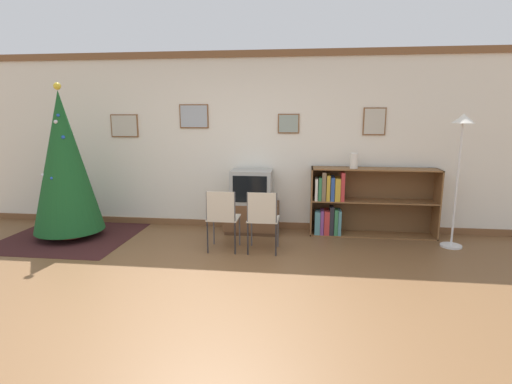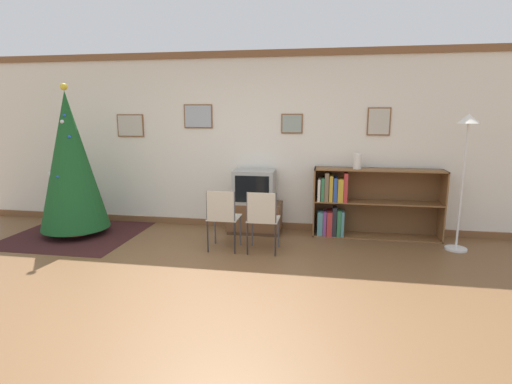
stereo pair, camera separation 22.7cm
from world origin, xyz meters
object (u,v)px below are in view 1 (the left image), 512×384
object	(u,v)px
tv_console	(252,217)
christmas_tree	(64,163)
vase	(354,161)
television	(252,187)
folding_chair_left	(222,216)
folding_chair_right	(263,218)
bookshelf	(351,202)
standing_lamp	(461,146)

from	to	relation	value
tv_console	christmas_tree	bearing A→B (deg)	-167.66
vase	television	bearing A→B (deg)	-179.01
folding_chair_left	folding_chair_right	bearing A→B (deg)	0.00
bookshelf	standing_lamp	size ratio (longest dim) A/B	1.02
christmas_tree	folding_chair_right	distance (m)	2.96
christmas_tree	standing_lamp	world-z (taller)	christmas_tree
standing_lamp	folding_chair_left	bearing A→B (deg)	-169.58
television	folding_chair_left	xyz separation A→B (m)	(-0.26, -0.91, -0.23)
folding_chair_right	bookshelf	xyz separation A→B (m)	(1.22, 0.98, 0.02)
television	folding_chair_right	world-z (taller)	television
folding_chair_left	standing_lamp	size ratio (longest dim) A/B	0.46
christmas_tree	tv_console	world-z (taller)	christmas_tree
vase	christmas_tree	bearing A→B (deg)	-171.75
vase	standing_lamp	bearing A→B (deg)	-15.98
television	standing_lamp	bearing A→B (deg)	-7.10
christmas_tree	tv_console	size ratio (longest dim) A/B	2.72
folding_chair_right	standing_lamp	bearing A→B (deg)	12.53
standing_lamp	television	bearing A→B (deg)	172.90
television	vase	bearing A→B (deg)	0.99
vase	folding_chair_right	bearing A→B (deg)	-142.64
tv_console	folding_chair_right	distance (m)	0.98
television	bookshelf	size ratio (longest dim) A/B	0.33
tv_console	folding_chair_right	xyz separation A→B (m)	(0.26, -0.91, 0.24)
television	folding_chair_right	distance (m)	0.97
christmas_tree	standing_lamp	bearing A→B (deg)	2.35
television	standing_lamp	world-z (taller)	standing_lamp
tv_console	folding_chair_left	xyz separation A→B (m)	(-0.26, -0.91, 0.24)
tv_console	vase	xyz separation A→B (m)	(1.49, 0.02, 0.89)
tv_console	bookshelf	size ratio (longest dim) A/B	0.44
bookshelf	folding_chair_left	bearing A→B (deg)	-150.81
christmas_tree	folding_chair_left	distance (m)	2.46
christmas_tree	standing_lamp	distance (m)	5.42
tv_console	bookshelf	xyz separation A→B (m)	(1.48, 0.06, 0.26)
vase	tv_console	bearing A→B (deg)	-179.11
tv_console	standing_lamp	size ratio (longest dim) A/B	0.45
television	folding_chair_right	xyz separation A→B (m)	(0.26, -0.91, -0.23)
christmas_tree	vase	size ratio (longest dim) A/B	9.81
television	standing_lamp	distance (m)	2.89
tv_console	bookshelf	bearing A→B (deg)	2.46
bookshelf	folding_chair_right	bearing A→B (deg)	-141.34
folding_chair_left	standing_lamp	distance (m)	3.23
folding_chair_left	tv_console	bearing A→B (deg)	73.90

